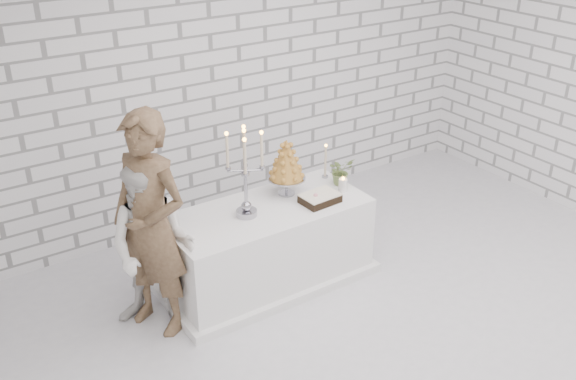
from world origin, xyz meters
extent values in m
cube|color=silver|center=(0.00, 0.00, 0.00)|extent=(6.00, 5.00, 0.01)
cube|color=white|center=(0.00, 2.50, 1.50)|extent=(6.00, 0.01, 3.00)
cube|color=white|center=(-0.54, 1.14, 0.38)|extent=(1.80, 0.80, 0.75)
imported|color=#4F3926|center=(-1.61, 1.11, 0.93)|extent=(0.70, 0.81, 1.86)
imported|color=silver|center=(-1.61, 1.11, 0.73)|extent=(0.90, 0.89, 1.46)
cube|color=black|center=(-0.09, 0.98, 0.79)|extent=(0.34, 0.25, 0.08)
cylinder|color=white|center=(0.22, 1.04, 0.81)|extent=(0.09, 0.09, 0.12)
cylinder|color=beige|center=(0.25, 1.36, 0.91)|extent=(0.07, 0.07, 0.32)
imported|color=#3D602F|center=(0.29, 1.18, 0.88)|extent=(0.23, 0.20, 0.26)
camera|label=1|loc=(-3.13, -3.07, 3.41)|focal=40.33mm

